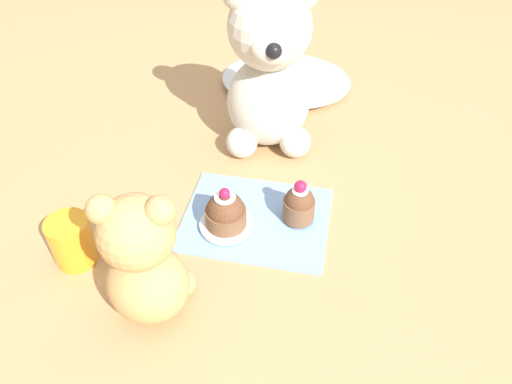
% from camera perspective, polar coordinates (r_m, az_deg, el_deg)
% --- Properties ---
extents(ground_plane, '(4.00, 4.00, 0.00)m').
position_cam_1_polar(ground_plane, '(0.74, 0.00, -3.18)').
color(ground_plane, tan).
extents(knitted_placemat, '(0.21, 0.17, 0.01)m').
position_cam_1_polar(knitted_placemat, '(0.74, 0.00, -3.02)').
color(knitted_placemat, '#7A9ED1').
rests_on(knitted_placemat, ground_plane).
extents(tulle_cloth, '(0.26, 0.22, 0.03)m').
position_cam_1_polar(tulle_cloth, '(1.03, 3.42, 12.73)').
color(tulle_cloth, silver).
rests_on(tulle_cloth, ground_plane).
extents(teddy_bear_cream, '(0.16, 0.16, 0.28)m').
position_cam_1_polar(teddy_bear_cream, '(0.81, 1.50, 13.67)').
color(teddy_bear_cream, beige).
rests_on(teddy_bear_cream, ground_plane).
extents(teddy_bear_tan, '(0.11, 0.11, 0.19)m').
position_cam_1_polar(teddy_bear_tan, '(0.58, -12.66, -7.83)').
color(teddy_bear_tan, tan).
rests_on(teddy_bear_tan, ground_plane).
extents(cupcake_near_cream_bear, '(0.05, 0.05, 0.07)m').
position_cam_1_polar(cupcake_near_cream_bear, '(0.72, 4.95, -1.39)').
color(cupcake_near_cream_bear, brown).
rests_on(cupcake_near_cream_bear, knitted_placemat).
extents(saucer_plate, '(0.08, 0.08, 0.01)m').
position_cam_1_polar(saucer_plate, '(0.72, -3.40, -3.71)').
color(saucer_plate, silver).
rests_on(saucer_plate, knitted_placemat).
extents(cupcake_near_tan_bear, '(0.06, 0.06, 0.07)m').
position_cam_1_polar(cupcake_near_tan_bear, '(0.71, -3.49, -2.32)').
color(cupcake_near_tan_bear, brown).
rests_on(cupcake_near_tan_bear, saucer_plate).
extents(juice_glass, '(0.06, 0.06, 0.07)m').
position_cam_1_polar(juice_glass, '(0.71, -20.29, -5.29)').
color(juice_glass, orange).
rests_on(juice_glass, ground_plane).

